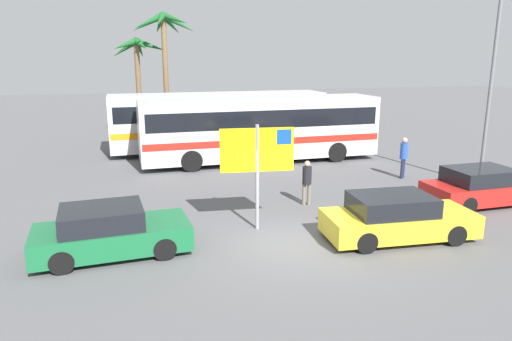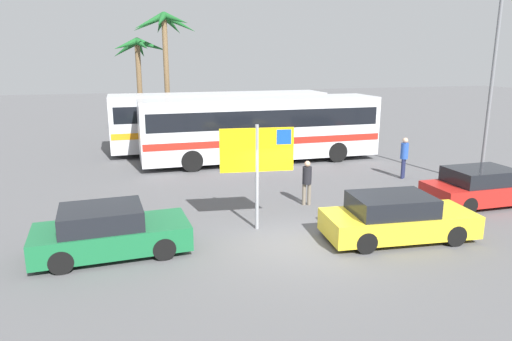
% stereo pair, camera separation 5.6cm
% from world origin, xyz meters
% --- Properties ---
extents(ground, '(120.00, 120.00, 0.00)m').
position_xyz_m(ground, '(0.00, 0.00, 0.00)').
color(ground, '#565659').
extents(bus_front_coach, '(11.70, 2.60, 3.17)m').
position_xyz_m(bus_front_coach, '(2.00, 10.44, 1.78)').
color(bus_front_coach, silver).
rests_on(bus_front_coach, ground).
extents(bus_rear_coach, '(11.70, 2.60, 3.17)m').
position_xyz_m(bus_rear_coach, '(0.63, 13.81, 1.78)').
color(bus_rear_coach, silver).
rests_on(bus_rear_coach, ground).
extents(ferry_sign, '(2.19, 0.30, 3.20)m').
position_xyz_m(ferry_sign, '(-0.77, 1.43, 2.33)').
color(ferry_sign, gray).
rests_on(ferry_sign, ground).
extents(car_green, '(4.06, 1.99, 1.32)m').
position_xyz_m(car_green, '(-5.08, 0.70, 0.64)').
color(car_green, '#196638').
rests_on(car_green, ground).
extents(car_yellow, '(4.39, 2.08, 1.32)m').
position_xyz_m(car_yellow, '(2.77, -0.47, 0.64)').
color(car_yellow, yellow).
rests_on(car_yellow, ground).
extents(car_red, '(4.25, 1.76, 1.32)m').
position_xyz_m(car_red, '(7.55, 1.54, 0.64)').
color(car_red, red).
rests_on(car_red, ground).
extents(pedestrian_crossing_lot, '(0.32, 0.32, 1.77)m').
position_xyz_m(pedestrian_crossing_lot, '(6.94, 5.53, 1.05)').
color(pedestrian_crossing_lot, '#1E2347').
rests_on(pedestrian_crossing_lot, ground).
extents(pedestrian_by_bus, '(0.32, 0.32, 1.60)m').
position_xyz_m(pedestrian_by_bus, '(1.52, 3.21, 0.93)').
color(pedestrian_by_bus, '#706656').
rests_on(pedestrian_by_bus, ground).
extents(lamp_post_left_side, '(0.56, 0.20, 7.62)m').
position_xyz_m(lamp_post_left_side, '(9.45, 3.79, 4.14)').
color(lamp_post_left_side, slate).
rests_on(lamp_post_left_side, ground).
extents(palm_tree_seaside, '(3.90, 4.00, 7.73)m').
position_xyz_m(palm_tree_seaside, '(-1.77, 18.03, 6.38)').
color(palm_tree_seaside, brown).
rests_on(palm_tree_seaside, ground).
extents(palm_tree_inland, '(3.51, 3.61, 6.27)m').
position_xyz_m(palm_tree_inland, '(-3.37, 19.19, 5.03)').
color(palm_tree_inland, brown).
rests_on(palm_tree_inland, ground).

